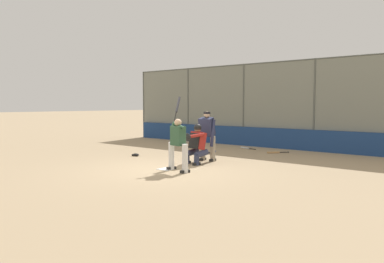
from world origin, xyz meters
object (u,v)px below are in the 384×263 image
Objects in this scene: batter_at_plate at (178,143)px; catcher_behind_plate at (196,143)px; spare_bat_near_backstop at (246,148)px; spare_bat_third_base_side at (275,152)px; umpire_home at (207,134)px; fielding_glove_on_dirt at (136,155)px; spare_bat_by_padding at (212,152)px.

batter_at_plate is 1.41m from catcher_behind_plate.
catcher_behind_plate is 4.56m from spare_bat_near_backstop.
catcher_behind_plate reaches higher than spare_bat_third_base_side.
catcher_behind_plate reaches higher than spare_bat_near_backstop.
fielding_glove_on_dirt is (2.70, 0.74, -0.83)m from umpire_home.
batter_at_plate is at bearing 158.00° from fielding_glove_on_dirt.
batter_at_plate reaches higher than spare_bat_by_padding.
spare_bat_by_padding is 2.95m from fielding_glove_on_dirt.
spare_bat_near_backstop is 1.68m from spare_bat_third_base_side.
fielding_glove_on_dirt is (2.79, 0.03, -0.61)m from catcher_behind_plate.
catcher_behind_plate is at bearing 91.66° from umpire_home.
batter_at_plate is 2.45× the size of spare_bat_near_backstop.
spare_bat_near_backstop is at bearing -65.28° from spare_bat_third_base_side.
fielding_glove_on_dirt is (3.55, 3.95, 0.02)m from spare_bat_third_base_side.
spare_bat_by_padding is 1.27× the size of spare_bat_third_base_side.
spare_bat_third_base_side is 5.32m from fielding_glove_on_dirt.
fielding_glove_on_dirt is at bearing 83.09° from spare_bat_near_backstop.
catcher_behind_plate reaches higher than fielding_glove_on_dirt.
catcher_behind_plate is 2.76m from spare_bat_by_padding.
spare_bat_by_padding is at bearing -9.35° from spare_bat_third_base_side.
spare_bat_by_padding and spare_bat_third_base_side have the same top height.
batter_at_plate is at bearing 98.47° from umpire_home.
spare_bat_near_backstop is at bearing -18.85° from spare_bat_by_padding.
catcher_behind_plate is at bearing 31.81° from spare_bat_third_base_side.
fielding_glove_on_dirt is at bearing 136.77° from spare_bat_by_padding.
spare_bat_by_padding is at bearing -63.83° from umpire_home.
umpire_home is at bearing -164.68° from fielding_glove_on_dirt.
spare_bat_third_base_side is at bearing -110.51° from umpire_home.
umpire_home is at bearing 27.96° from spare_bat_third_base_side.
spare_bat_third_base_side is (-1.92, -1.49, 0.00)m from spare_bat_by_padding.
batter_at_plate reaches higher than fielding_glove_on_dirt.
catcher_behind_plate is 1.48× the size of spare_bat_by_padding.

